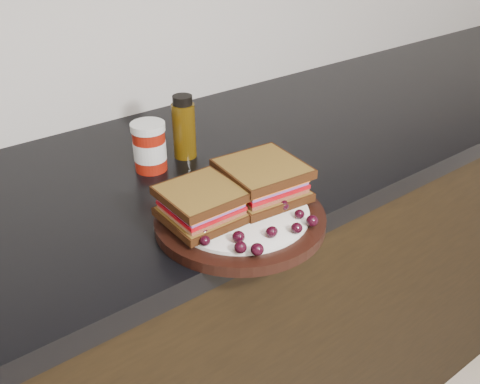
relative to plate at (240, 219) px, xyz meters
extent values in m
cube|color=black|center=(-0.12, 0.23, -0.48)|extent=(3.96, 0.58, 0.86)
cube|color=black|center=(-0.12, 0.23, -0.03)|extent=(3.98, 0.60, 0.04)
cylinder|color=black|center=(0.00, 0.00, 0.00)|extent=(0.28, 0.28, 0.02)
ellipsoid|color=black|center=(-0.10, -0.04, 0.02)|extent=(0.02, 0.02, 0.02)
ellipsoid|color=black|center=(-0.05, -0.07, 0.02)|extent=(0.02, 0.02, 0.02)
ellipsoid|color=black|center=(-0.07, -0.09, 0.02)|extent=(0.02, 0.02, 0.02)
ellipsoid|color=black|center=(-0.05, -0.11, 0.02)|extent=(0.02, 0.02, 0.02)
ellipsoid|color=black|center=(-0.01, -0.09, 0.02)|extent=(0.02, 0.02, 0.02)
ellipsoid|color=black|center=(0.00, -0.08, 0.02)|extent=(0.02, 0.02, 0.02)
ellipsoid|color=black|center=(0.03, -0.10, 0.02)|extent=(0.02, 0.02, 0.02)
ellipsoid|color=black|center=(0.06, -0.10, 0.02)|extent=(0.02, 0.02, 0.02)
ellipsoid|color=black|center=(0.06, -0.07, 0.02)|extent=(0.02, 0.02, 0.01)
ellipsoid|color=black|center=(0.06, -0.04, 0.02)|extent=(0.02, 0.02, 0.02)
ellipsoid|color=black|center=(0.08, -0.03, 0.02)|extent=(0.02, 0.02, 0.02)
ellipsoid|color=black|center=(0.07, -0.01, 0.02)|extent=(0.02, 0.02, 0.02)
ellipsoid|color=black|center=(0.08, 0.01, 0.02)|extent=(0.02, 0.02, 0.02)
ellipsoid|color=black|center=(0.08, 0.06, 0.02)|extent=(0.02, 0.02, 0.02)
ellipsoid|color=black|center=(-0.04, 0.05, 0.02)|extent=(0.02, 0.02, 0.02)
ellipsoid|color=black|center=(-0.04, 0.02, 0.02)|extent=(0.02, 0.02, 0.02)
ellipsoid|color=black|center=(-0.09, 0.03, 0.02)|extent=(0.02, 0.02, 0.02)
ellipsoid|color=black|center=(-0.07, 0.01, 0.02)|extent=(0.02, 0.02, 0.02)
ellipsoid|color=black|center=(-0.09, -0.02, 0.02)|extent=(0.02, 0.02, 0.02)
ellipsoid|color=black|center=(-0.05, 0.04, 0.02)|extent=(0.02, 0.02, 0.02)
ellipsoid|color=black|center=(-0.05, 0.02, 0.02)|extent=(0.02, 0.02, 0.02)
ellipsoid|color=black|center=(-0.07, 0.00, 0.02)|extent=(0.01, 0.01, 0.01)
cylinder|color=maroon|center=(-0.02, 0.26, 0.04)|extent=(0.08, 0.08, 0.10)
cylinder|color=#442E06|center=(0.06, 0.27, 0.06)|extent=(0.06, 0.06, 0.13)
camera|label=1|loc=(-0.45, -0.58, 0.48)|focal=40.00mm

